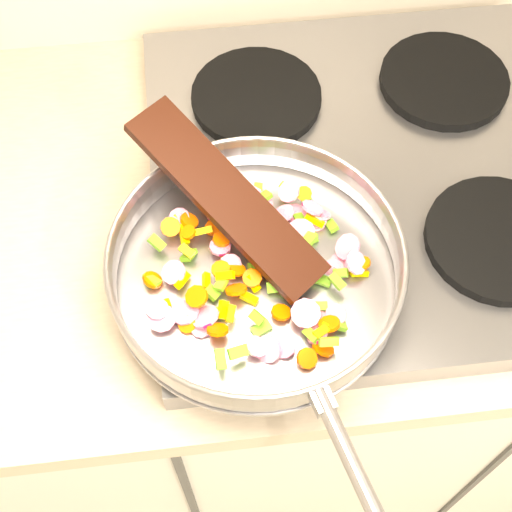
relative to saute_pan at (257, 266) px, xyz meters
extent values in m
cube|color=#939399|center=(0.18, 0.17, -0.07)|extent=(0.60, 0.60, 0.04)
cylinder|color=black|center=(0.04, 0.03, -0.04)|extent=(0.19, 0.19, 0.02)
cylinder|color=black|center=(0.32, 0.03, -0.04)|extent=(0.19, 0.19, 0.02)
cylinder|color=black|center=(0.04, 0.31, -0.04)|extent=(0.19, 0.19, 0.02)
cylinder|color=black|center=(0.32, 0.31, -0.04)|extent=(0.19, 0.19, 0.02)
cylinder|color=#9E9EA5|center=(0.00, 0.00, -0.03)|extent=(0.35, 0.35, 0.01)
torus|color=#9E9EA5|center=(0.00, 0.00, 0.00)|extent=(0.40, 0.40, 0.05)
torus|color=#9E9EA5|center=(0.00, 0.00, 0.02)|extent=(0.35, 0.35, 0.01)
cylinder|color=#9E9EA5|center=(0.07, -0.26, 0.02)|extent=(0.07, 0.19, 0.02)
cube|color=#9E9EA5|center=(0.05, -0.18, 0.01)|extent=(0.03, 0.03, 0.02)
cylinder|color=#CD1462|center=(0.08, -0.07, -0.01)|extent=(0.03, 0.04, 0.03)
cylinder|color=#CD1462|center=(0.08, 0.07, -0.02)|extent=(0.04, 0.04, 0.02)
cube|color=#63AB1D|center=(-0.05, -0.04, -0.02)|extent=(0.02, 0.01, 0.01)
cylinder|color=#FF5600|center=(-0.01, 0.12, -0.01)|extent=(0.02, 0.02, 0.01)
cylinder|color=#CD1462|center=(0.01, 0.11, -0.02)|extent=(0.05, 0.05, 0.02)
cylinder|color=#FF5600|center=(0.06, -0.10, -0.02)|extent=(0.04, 0.04, 0.02)
cube|color=#63AB1D|center=(0.06, 0.07, -0.02)|extent=(0.02, 0.02, 0.01)
cylinder|color=#FF5600|center=(0.07, -0.08, -0.01)|extent=(0.03, 0.03, 0.02)
cube|color=#63AB1D|center=(0.02, 0.12, -0.02)|extent=(0.02, 0.02, 0.01)
cylinder|color=#FF5600|center=(0.13, 0.00, -0.01)|extent=(0.03, 0.03, 0.02)
cube|color=#63AB1D|center=(0.03, 0.07, -0.02)|extent=(0.03, 0.02, 0.02)
cylinder|color=#FF5600|center=(-0.05, 0.07, -0.01)|extent=(0.02, 0.02, 0.01)
cube|color=#D8B600|center=(-0.12, -0.03, -0.02)|extent=(0.02, 0.02, 0.01)
cylinder|color=#FF5600|center=(0.00, 0.12, -0.02)|extent=(0.03, 0.03, 0.01)
cylinder|color=#CD1462|center=(0.08, 0.08, 0.00)|extent=(0.03, 0.03, 0.02)
cylinder|color=#FF5600|center=(-0.08, 0.08, -0.01)|extent=(0.03, 0.03, 0.02)
cylinder|color=#CD1462|center=(-0.02, 0.11, -0.02)|extent=(0.03, 0.04, 0.02)
cylinder|color=#CD1462|center=(0.06, 0.05, -0.01)|extent=(0.04, 0.04, 0.00)
cube|color=#63AB1D|center=(0.08, -0.02, -0.02)|extent=(0.03, 0.02, 0.01)
cube|color=#63AB1D|center=(0.10, 0.06, -0.02)|extent=(0.02, 0.02, 0.02)
cylinder|color=#CD1462|center=(0.02, -0.10, -0.02)|extent=(0.04, 0.04, 0.02)
cube|color=#D8B600|center=(-0.01, -0.01, -0.02)|extent=(0.02, 0.02, 0.02)
cylinder|color=#CD1462|center=(-0.01, -0.10, -0.01)|extent=(0.04, 0.04, 0.02)
cylinder|color=#CD1462|center=(-0.12, -0.04, 0.00)|extent=(0.04, 0.04, 0.01)
cylinder|color=#CD1462|center=(0.06, 0.08, -0.02)|extent=(0.04, 0.04, 0.01)
cylinder|color=#FF5600|center=(-0.08, 0.06, 0.00)|extent=(0.03, 0.03, 0.01)
cube|color=#63AB1D|center=(0.10, -0.01, -0.02)|extent=(0.02, 0.02, 0.02)
cube|color=#D8B600|center=(-0.09, 0.00, -0.01)|extent=(0.02, 0.03, 0.02)
cylinder|color=#FF5600|center=(0.00, 0.11, -0.01)|extent=(0.02, 0.02, 0.02)
cube|color=#D8B600|center=(0.04, 0.03, -0.01)|extent=(0.02, 0.02, 0.01)
cylinder|color=#FF5600|center=(-0.04, 0.07, -0.02)|extent=(0.03, 0.03, 0.01)
cube|color=#63AB1D|center=(0.00, 0.01, -0.02)|extent=(0.02, 0.01, 0.01)
cylinder|color=#CD1462|center=(0.12, -0.01, 0.00)|extent=(0.04, 0.04, 0.02)
cylinder|color=#CD1462|center=(-0.07, -0.05, -0.02)|extent=(0.04, 0.04, 0.03)
cube|color=#D8B600|center=(-0.10, 0.08, -0.01)|extent=(0.02, 0.02, 0.02)
cube|color=#D8B600|center=(0.03, -0.02, -0.01)|extent=(0.02, 0.03, 0.02)
cylinder|color=#CD1462|center=(0.03, 0.08, -0.02)|extent=(0.03, 0.04, 0.03)
cylinder|color=#CD1462|center=(0.00, -0.10, -0.02)|extent=(0.04, 0.04, 0.03)
cube|color=#63AB1D|center=(-0.13, 0.01, -0.02)|extent=(0.02, 0.02, 0.01)
cube|color=#D8B600|center=(-0.04, -0.05, -0.01)|extent=(0.01, 0.02, 0.01)
cylinder|color=#CD1462|center=(0.04, 0.08, -0.01)|extent=(0.04, 0.04, 0.02)
cylinder|color=#FF5600|center=(-0.01, -0.01, -0.01)|extent=(0.03, 0.03, 0.01)
cylinder|color=#FF5600|center=(0.04, -0.12, -0.02)|extent=(0.03, 0.03, 0.02)
cube|color=#63AB1D|center=(-0.01, 0.10, -0.01)|extent=(0.02, 0.02, 0.02)
cylinder|color=#CD1462|center=(-0.03, 0.11, -0.02)|extent=(0.04, 0.04, 0.02)
cylinder|color=#FF5600|center=(0.03, -0.01, -0.01)|extent=(0.03, 0.03, 0.02)
cube|color=#D8B600|center=(-0.04, -0.05, -0.02)|extent=(0.02, 0.02, 0.02)
cylinder|color=#FF5600|center=(-0.13, 0.01, -0.02)|extent=(0.03, 0.03, 0.02)
cylinder|color=#CD1462|center=(0.11, 0.02, -0.01)|extent=(0.03, 0.04, 0.03)
cylinder|color=#FF5600|center=(-0.07, -0.03, 0.00)|extent=(0.03, 0.03, 0.02)
cube|color=#D8B600|center=(0.00, 0.03, 0.00)|extent=(0.02, 0.02, 0.02)
cylinder|color=#FF5600|center=(0.07, 0.10, 0.00)|extent=(0.03, 0.03, 0.02)
cube|color=#63AB1D|center=(-0.03, -0.11, 0.00)|extent=(0.02, 0.02, 0.02)
cylinder|color=#CD1462|center=(0.06, 0.05, -0.02)|extent=(0.03, 0.03, 0.02)
cube|color=#63AB1D|center=(0.05, 0.05, -0.02)|extent=(0.02, 0.03, 0.02)
cylinder|color=#CD1462|center=(-0.09, 0.08, -0.01)|extent=(0.04, 0.04, 0.01)
cube|color=#63AB1D|center=(0.00, -0.07, -0.02)|extent=(0.03, 0.02, 0.01)
cube|color=#D8B600|center=(0.07, -0.09, -0.01)|extent=(0.02, 0.02, 0.02)
cube|color=#D8B600|center=(-0.08, 0.06, -0.01)|extent=(0.01, 0.03, 0.01)
cylinder|color=#CD1462|center=(-0.10, 0.01, -0.01)|extent=(0.03, 0.04, 0.02)
cube|color=#63AB1D|center=(0.07, 0.10, -0.01)|extent=(0.02, 0.02, 0.02)
cylinder|color=#FF5600|center=(0.04, 0.00, -0.01)|extent=(0.04, 0.03, 0.02)
cylinder|color=#FF5600|center=(0.00, 0.05, 0.00)|extent=(0.03, 0.03, 0.02)
cylinder|color=#CD1462|center=(0.05, -0.06, -0.01)|extent=(0.04, 0.04, 0.02)
cylinder|color=#CD1462|center=(0.06, -0.07, -0.02)|extent=(0.04, 0.04, 0.02)
cylinder|color=#FF5600|center=(-0.03, -0.02, -0.01)|extent=(0.04, 0.03, 0.03)
cube|color=#63AB1D|center=(-0.04, -0.02, -0.01)|extent=(0.02, 0.02, 0.01)
cylinder|color=#FF5600|center=(-0.04, 0.05, -0.01)|extent=(0.03, 0.03, 0.01)
cylinder|color=#CD1462|center=(0.09, 0.00, -0.02)|extent=(0.04, 0.03, 0.03)
cube|color=#63AB1D|center=(0.05, 0.02, 0.00)|extent=(0.02, 0.02, 0.01)
cube|color=#63AB1D|center=(0.02, -0.02, -0.02)|extent=(0.02, 0.02, 0.02)
cylinder|color=#CD1462|center=(-0.04, 0.04, -0.01)|extent=(0.03, 0.03, 0.01)
cube|color=#D8B600|center=(-0.08, 0.03, -0.01)|extent=(0.02, 0.02, 0.01)
cube|color=#D8B600|center=(-0.04, -0.01, 0.00)|extent=(0.02, 0.02, 0.02)
cube|color=#D8B600|center=(-0.06, 0.06, 0.00)|extent=(0.03, 0.01, 0.01)
cylinder|color=#CD1462|center=(-0.04, 0.09, -0.01)|extent=(0.03, 0.04, 0.01)
cube|color=#63AB1D|center=(0.07, -0.11, 0.00)|extent=(0.02, 0.01, 0.02)
cylinder|color=#CD1462|center=(0.06, -0.09, -0.01)|extent=(0.03, 0.03, 0.02)
cylinder|color=#FF5600|center=(-0.10, 0.07, 0.00)|extent=(0.04, 0.03, 0.02)
cylinder|color=#CD1462|center=(0.11, 0.01, -0.02)|extent=(0.04, 0.03, 0.02)
cube|color=#D8B600|center=(0.05, 0.11, -0.01)|extent=(0.02, 0.03, 0.02)
cube|color=#63AB1D|center=(0.09, -0.08, -0.02)|extent=(0.01, 0.02, 0.02)
cylinder|color=#CD1462|center=(0.05, 0.11, 0.00)|extent=(0.04, 0.04, 0.02)
cylinder|color=#FF5600|center=(-0.09, -0.06, -0.02)|extent=(0.03, 0.03, 0.02)
cylinder|color=#FF5600|center=(-0.03, 0.03, -0.02)|extent=(0.02, 0.03, 0.02)
cube|color=#D8B600|center=(-0.01, -0.03, -0.02)|extent=(0.02, 0.02, 0.01)
cube|color=#D8B600|center=(0.01, 0.09, -0.02)|extent=(0.02, 0.01, 0.02)
cylinder|color=#FF5600|center=(-0.05, 0.12, -0.01)|extent=(0.03, 0.03, 0.02)
cube|color=#63AB1D|center=(-0.08, 0.04, -0.02)|extent=(0.02, 0.02, 0.02)
cube|color=#63AB1D|center=(-0.05, -0.11, 0.00)|extent=(0.01, 0.02, 0.01)
cube|color=#D8B600|center=(0.04, 0.04, -0.01)|extent=(0.01, 0.02, 0.02)
cylinder|color=#CD1462|center=(-0.09, -0.04, -0.02)|extent=(0.05, 0.05, 0.01)
cube|color=#D8B600|center=(0.06, -0.09, -0.01)|extent=(0.02, 0.02, 0.01)
cube|color=#D8B600|center=(0.01, 0.06, -0.02)|extent=(0.02, 0.02, 0.01)
cube|color=#63AB1D|center=(0.07, 0.03, 0.00)|extent=(0.03, 0.03, 0.01)
cylinder|color=#FF5600|center=(-0.05, -0.07, -0.01)|extent=(0.03, 0.03, 0.02)
cylinder|color=#CD1462|center=(0.02, 0.10, -0.02)|extent=(0.03, 0.03, 0.02)
cylinder|color=#FF5600|center=(-0.02, 0.01, -0.02)|extent=(0.02, 0.02, 0.01)
cube|color=#63AB1D|center=(-0.12, 0.05, -0.01)|extent=(0.02, 0.02, 0.02)
cylinder|color=#CD1462|center=(-0.12, -0.05, -0.01)|extent=(0.05, 0.04, 0.03)
cylinder|color=#CD1462|center=(-0.07, -0.06, -0.02)|extent=(0.03, 0.03, 0.01)
cube|color=#63AB1D|center=(0.02, 0.11, -0.01)|extent=(0.03, 0.02, 0.01)
cube|color=#63AB1D|center=(0.08, 0.05, -0.02)|extent=(0.02, 0.02, 0.02)
cube|color=#63AB1D|center=(0.05, -0.09, -0.01)|extent=(0.02, 0.03, 0.02)
cylinder|color=#CD1462|center=(0.09, 0.08, -0.02)|extent=(0.03, 0.03, 0.02)
cube|color=#63AB1D|center=(0.07, 0.02, -0.01)|extent=(0.02, 0.02, 0.01)
cube|color=#D8B600|center=(-0.06, 0.00, -0.02)|extent=(0.01, 0.02, 0.01)
cylinder|color=#CD1462|center=(-0.03, 0.01, -0.02)|extent=(0.04, 0.03, 0.03)
cube|color=#D8B600|center=(0.12, -0.01, -0.02)|extent=(0.03, 0.01, 0.02)
cube|color=#D8B600|center=(0.06, 0.05, -0.02)|extent=(0.02, 0.02, 0.01)
cylinder|color=#FF5600|center=(-0.04, 0.00, -0.01)|extent=(0.03, 0.03, 0.01)
cylinder|color=#FF5600|center=(-0.04, 0.11, -0.01)|extent=(0.03, 0.03, 0.02)
cube|color=#63AB1D|center=(0.09, -0.03, 0.00)|extent=(0.02, 0.02, 0.01)
cube|color=#D8B600|center=(0.08, 0.07, -0.01)|extent=(0.03, 0.02, 0.02)
cylinder|color=#FF5600|center=(0.02, -0.06, -0.02)|extent=(0.03, 0.03, 0.01)
cylinder|color=#CD1462|center=(-0.03, 0.07, -0.02)|extent=(0.03, 0.03, 0.02)
cube|color=#63AB1D|center=(-0.01, -0.06, -0.01)|extent=(0.02, 0.02, 0.01)
cube|color=#63AB1D|center=(-0.06, -0.02, -0.02)|extent=(0.02, 0.02, 0.02)
cube|color=#63AB1D|center=(0.07, -0.05, -0.02)|extent=(0.02, 0.01, 0.01)
cylinder|color=#CD1462|center=(0.02, 0.05, -0.02)|extent=(0.03, 0.04, 0.02)
cube|color=black|center=(-0.03, 0.08, 0.03)|extent=(0.23, 0.26, 0.10)
camera|label=1|loc=(-0.05, -0.42, 0.73)|focal=50.00mm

